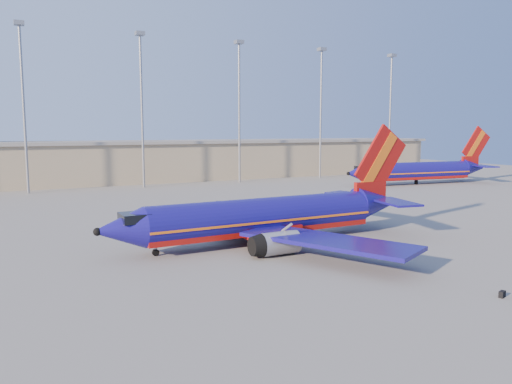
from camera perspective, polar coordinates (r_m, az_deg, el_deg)
ground at (r=56.38m, az=4.12°, el=-3.97°), size 220.00×220.00×0.00m
terminal_building at (r=112.40m, az=-6.82°, el=3.76°), size 122.00×16.00×8.50m
light_mast_row at (r=99.45m, az=-7.26°, el=10.95°), size 101.60×1.60×28.65m
aircraft_main at (r=48.20m, az=1.61°, el=-2.90°), size 33.78×32.50×11.44m
aircraft_second at (r=104.93m, az=18.26°, el=2.31°), size 34.27×13.29×11.62m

